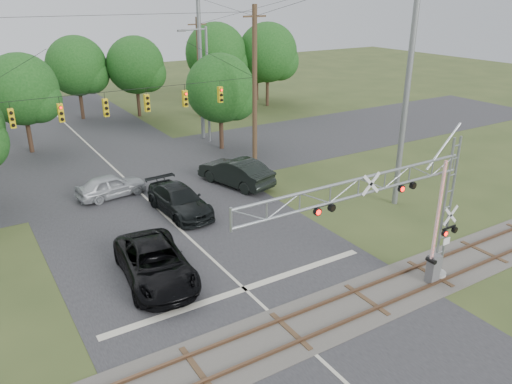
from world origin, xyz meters
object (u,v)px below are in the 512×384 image
pickup_black (155,263)px  car_dark (179,200)px  streetlight (206,80)px  crossing_gantry (396,209)px  sedan_silver (111,186)px  traffic_signal_span (140,102)px

pickup_black → car_dark: size_ratio=1.10×
pickup_black → streetlight: (12.23, 19.06, 4.56)m
crossing_gantry → sedan_silver: bearing=110.4°
crossing_gantry → car_dark: size_ratio=2.03×
crossing_gantry → streetlight: streetlight is taller
crossing_gantry → traffic_signal_span: 18.82m
traffic_signal_span → car_dark: 7.26m
sedan_silver → car_dark: bearing=-157.0°
car_dark → sedan_silver: (-2.70, 4.63, -0.06)m
traffic_signal_span → streetlight: size_ratio=2.00×
pickup_black → car_dark: 7.47m
streetlight → pickup_black: bearing=-122.7°
car_dark → pickup_black: bearing=-125.4°
streetlight → crossing_gantry: bearing=-99.7°
pickup_black → crossing_gantry: bearing=-34.3°
pickup_black → sedan_silver: 11.03m
pickup_black → streetlight: size_ratio=0.63×
traffic_signal_span → pickup_black: traffic_signal_span is taller
traffic_signal_span → pickup_black: 13.24m
crossing_gantry → pickup_black: (-7.81, 6.69, -3.37)m
sedan_silver → traffic_signal_span: bearing=-82.4°
crossing_gantry → traffic_signal_span: (-3.90, 18.35, 1.51)m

